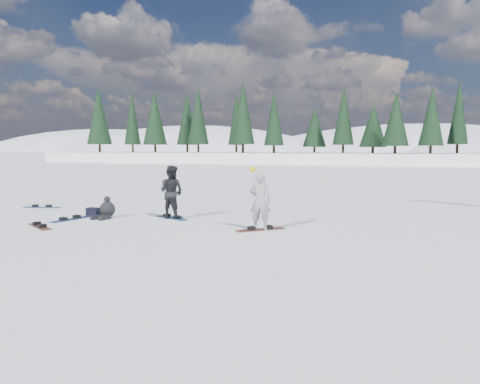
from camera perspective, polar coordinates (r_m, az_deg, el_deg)
name	(u,v)px	position (r m, az deg, el deg)	size (l,w,h in m)	color
ground	(184,221)	(15.68, -6.80, -3.52)	(420.00, 420.00, 0.00)	white
alpine_backdrop	(338,185)	(204.80, 11.81, 0.88)	(412.50, 227.00, 53.20)	white
snowboarder_woman	(260,201)	(13.74, 2.47, -1.04)	(0.66, 0.46, 1.90)	#9C9CA1
snowboarder_man	(171,192)	(16.15, -8.36, 0.00)	(0.89, 0.69, 1.83)	black
seated_rider	(107,210)	(16.80, -15.95, -2.08)	(0.63, 0.95, 0.76)	black
gear_bag	(93,212)	(17.40, -17.43, -2.33)	(0.45, 0.30, 0.30)	black
snowboard_woman	(260,230)	(13.87, 2.46, -4.62)	(1.50, 0.28, 0.03)	maroon
snowboard_man	(172,218)	(16.27, -8.32, -3.15)	(1.50, 0.28, 0.03)	#1A5794
snowboard_loose_c	(42,207)	(20.47, -22.98, -1.75)	(1.50, 0.28, 0.03)	teal
snowboard_loose_b	(40,227)	(15.64, -23.25, -3.91)	(1.50, 0.28, 0.03)	maroon
snowboard_loose_a	(70,219)	(16.78, -19.99, -3.17)	(1.50, 0.28, 0.03)	navy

